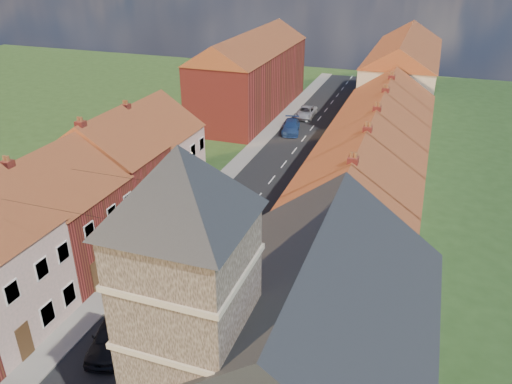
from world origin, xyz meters
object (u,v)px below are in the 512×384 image
at_px(church, 293,349).
at_px(car_far, 291,127).
at_px(car_distant, 306,112).
at_px(car_near, 113,334).
at_px(car_mid, 171,239).
at_px(pedestrian_right, 223,338).
at_px(lamppost, 185,182).

distance_m(church, car_far, 42.20).
xyz_separation_m(church, car_distant, (-11.17, 46.68, -5.21)).
xyz_separation_m(car_near, car_distant, (-0.31, 43.64, -0.12)).
xyz_separation_m(church, car_near, (-10.86, 3.03, -5.08)).
height_order(car_mid, car_distant, car_mid).
distance_m(car_near, pedestrian_right, 6.07).
relative_size(church, pedestrian_right, 8.87).
height_order(car_far, car_distant, car_far).
height_order(lamppost, car_distant, lamppost).
bearing_deg(lamppost, car_near, -80.38).
distance_m(car_near, car_mid, 10.01).
bearing_deg(lamppost, church, -51.70).
relative_size(car_near, car_far, 0.96).
relative_size(lamppost, pedestrian_right, 3.50).
bearing_deg(church, car_distant, 103.45).
distance_m(lamppost, car_near, 14.11).
bearing_deg(car_distant, car_far, -91.96).
distance_m(car_distant, pedestrian_right, 42.57).
bearing_deg(pedestrian_right, car_mid, -32.53).
bearing_deg(lamppost, car_distant, 86.17).
relative_size(lamppost, car_far, 1.24).
bearing_deg(church, car_far, 105.75).
distance_m(lamppost, car_mid, 4.71).
bearing_deg(car_distant, church, -76.70).
relative_size(car_far, pedestrian_right, 2.83).
distance_m(car_near, car_far, 37.28).
height_order(car_near, pedestrian_right, pedestrian_right).
relative_size(car_near, car_mid, 0.97).
xyz_separation_m(car_mid, car_far, (1.19, 27.41, -0.09)).
distance_m(lamppost, car_distant, 30.20).
xyz_separation_m(lamppost, car_distant, (2.01, 30.00, -2.87)).
bearing_deg(church, pedestrian_right, 137.61).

